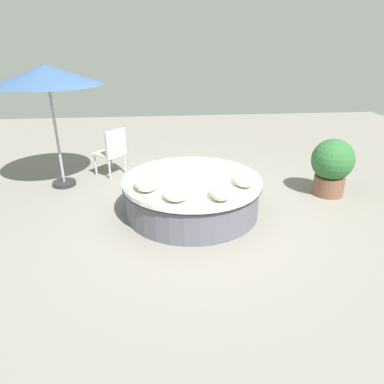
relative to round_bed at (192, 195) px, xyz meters
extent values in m
plane|color=gray|center=(0.00, 0.00, -0.31)|extent=(16.00, 16.00, 0.00)
cylinder|color=#595966|center=(0.00, 0.00, -0.05)|extent=(2.15, 2.15, 0.51)
cylinder|color=black|center=(0.00, 0.00, 0.21)|extent=(2.23, 2.23, 0.01)
cylinder|color=silver|center=(0.00, 0.00, 0.25)|extent=(2.22, 2.22, 0.08)
ellipsoid|color=beige|center=(0.34, -0.71, 0.39)|extent=(0.56, 0.36, 0.19)
ellipsoid|color=beige|center=(0.75, -0.30, 0.37)|extent=(0.45, 0.37, 0.16)
ellipsoid|color=beige|center=(0.80, 0.31, 0.38)|extent=(0.45, 0.29, 0.18)
ellipsoid|color=beige|center=(0.36, 0.75, 0.38)|extent=(0.45, 0.30, 0.18)
cylinder|color=#B7B7BC|center=(-1.91, -1.84, -0.10)|extent=(0.04, 0.04, 0.42)
cylinder|color=#B7B7BC|center=(-2.25, -1.56, -0.10)|extent=(0.04, 0.04, 0.42)
cylinder|color=#B7B7BC|center=(-1.64, -1.52, -0.10)|extent=(0.04, 0.04, 0.42)
cylinder|color=#B7B7BC|center=(-1.98, -1.24, -0.10)|extent=(0.04, 0.04, 0.42)
cube|color=beige|center=(-1.95, -1.54, 0.14)|extent=(0.72, 0.72, 0.06)
cube|color=#B7B7BC|center=(-1.80, -1.37, 0.42)|extent=(0.43, 0.38, 0.50)
cylinder|color=#262628|center=(-1.40, -2.38, -0.27)|extent=(0.44, 0.44, 0.08)
cylinder|color=#99999E|center=(-1.40, -2.38, 0.80)|extent=(0.05, 0.05, 2.22)
cone|color=#385684|center=(-1.40, -2.38, 1.77)|extent=(1.94, 1.94, 0.34)
cylinder|color=brown|center=(-0.47, 2.57, -0.13)|extent=(0.54, 0.54, 0.35)
sphere|color=#2D6633|center=(-0.47, 2.57, 0.36)|extent=(0.75, 0.75, 0.75)
camera|label=1|loc=(5.11, -0.52, 2.31)|focal=32.32mm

